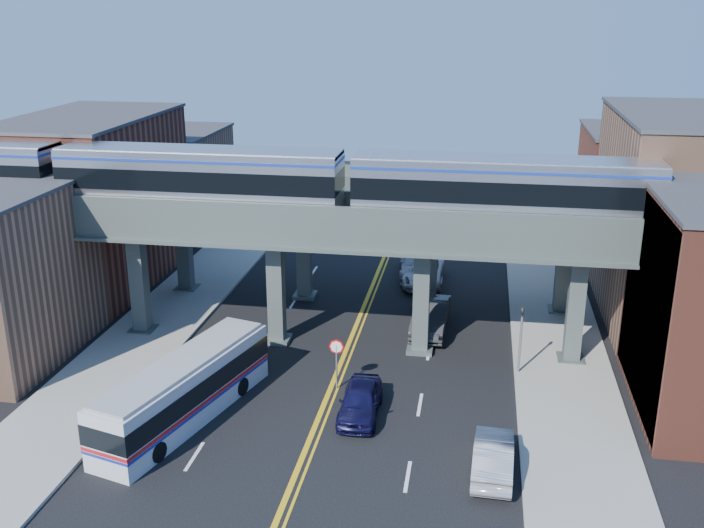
{
  "coord_description": "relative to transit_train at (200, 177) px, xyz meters",
  "views": [
    {
      "loc": [
        6.72,
        -31.15,
        18.22
      ],
      "look_at": [
        0.36,
        7.23,
        5.08
      ],
      "focal_mm": 40.0,
      "sensor_mm": 36.0,
      "label": 1
    }
  ],
  "objects": [
    {
      "name": "sidewalk_east",
      "position": [
        19.48,
        2.0,
        -9.18
      ],
      "size": [
        5.0,
        70.0,
        0.16
      ],
      "primitive_type": "cube",
      "color": "gray",
      "rests_on": "ground"
    },
    {
      "name": "transit_bus",
      "position": [
        2.01,
        -9.01,
        -7.85
      ],
      "size": [
        5.15,
        10.95,
        2.76
      ],
      "rotation": [
        0.0,
        0.0,
        1.3
      ],
      "color": "silver",
      "rests_on": "ground"
    },
    {
      "name": "car_lane_a",
      "position": [
        9.83,
        -7.45,
        -8.51
      ],
      "size": [
        1.86,
        4.47,
        1.51
      ],
      "primitive_type": "imported",
      "rotation": [
        0.0,
        0.0,
        0.02
      ],
      "color": "black",
      "rests_on": "ground"
    },
    {
      "name": "transit_train",
      "position": [
        0.0,
        0.0,
        0.0
      ],
      "size": [
        47.1,
        2.95,
        3.44
      ],
      "color": "black",
      "rests_on": "elevated_viaduct_near"
    },
    {
      "name": "mural_panel",
      "position": [
        22.53,
        -4.0,
        -4.51
      ],
      "size": [
        0.1,
        9.5,
        9.5
      ],
      "primitive_type": "cube",
      "color": "teal",
      "rests_on": "ground"
    },
    {
      "name": "ground",
      "position": [
        7.98,
        -8.0,
        -9.26
      ],
      "size": [
        120.0,
        120.0,
        0.0
      ],
      "primitive_type": "plane",
      "color": "black",
      "rests_on": "ground"
    },
    {
      "name": "car_lane_c",
      "position": [
        11.34,
        10.88,
        -8.51
      ],
      "size": [
        2.59,
        5.46,
        1.5
      ],
      "primitive_type": "imported",
      "rotation": [
        0.0,
        0.0,
        -0.02
      ],
      "color": "silver",
      "rests_on": "ground"
    },
    {
      "name": "building_east_b",
      "position": [
        26.48,
        8.0,
        -3.26
      ],
      "size": [
        8.0,
        14.0,
        12.0
      ],
      "primitive_type": "cube",
      "color": "#8A6047",
      "rests_on": "ground"
    },
    {
      "name": "car_lane_d",
      "position": [
        10.72,
        12.44,
        -8.43
      ],
      "size": [
        2.8,
        5.92,
        1.67
      ],
      "primitive_type": "imported",
      "rotation": [
        0.0,
        0.0,
        0.08
      ],
      "color": "#9C9CA0",
      "rests_on": "ground"
    },
    {
      "name": "car_lane_b",
      "position": [
        12.35,
        2.85,
        -8.36
      ],
      "size": [
        2.11,
        5.52,
        1.8
      ],
      "primitive_type": "imported",
      "rotation": [
        0.0,
        0.0,
        -0.04
      ],
      "color": "#323234",
      "rests_on": "ground"
    },
    {
      "name": "traffic_signal",
      "position": [
        17.18,
        -2.0,
        -6.96
      ],
      "size": [
        0.15,
        0.18,
        4.1
      ],
      "color": "slate",
      "rests_on": "ground"
    },
    {
      "name": "car_parked_curb",
      "position": [
        15.85,
        -11.11,
        -8.51
      ],
      "size": [
        1.76,
        4.61,
        1.5
      ],
      "primitive_type": "imported",
      "rotation": [
        0.0,
        0.0,
        3.1
      ],
      "color": "#9B9A9F",
      "rests_on": "ground"
    },
    {
      "name": "sidewalk_west",
      "position": [
        -3.52,
        2.0,
        -9.18
      ],
      "size": [
        5.0,
        70.0,
        0.16
      ],
      "primitive_type": "cube",
      "color": "gray",
      "rests_on": "ground"
    },
    {
      "name": "building_west_b",
      "position": [
        -10.52,
        8.0,
        -3.76
      ],
      "size": [
        8.0,
        14.0,
        11.0
      ],
      "primitive_type": "cube",
      "color": "brown",
      "rests_on": "ground"
    },
    {
      "name": "elevated_viaduct_near",
      "position": [
        7.98,
        0.0,
        -2.79
      ],
      "size": [
        52.0,
        3.6,
        7.4
      ],
      "color": "#444F4E",
      "rests_on": "ground"
    },
    {
      "name": "elevated_viaduct_far",
      "position": [
        7.98,
        7.0,
        -2.79
      ],
      "size": [
        52.0,
        3.6,
        7.4
      ],
      "color": "#444F4E",
      "rests_on": "ground"
    },
    {
      "name": "building_west_c",
      "position": [
        -10.52,
        21.0,
        -5.26
      ],
      "size": [
        8.0,
        10.0,
        8.0
      ],
      "primitive_type": "cube",
      "color": "#8A6047",
      "rests_on": "ground"
    },
    {
      "name": "building_east_c",
      "position": [
        26.48,
        21.0,
        -4.76
      ],
      "size": [
        8.0,
        10.0,
        9.0
      ],
      "primitive_type": "cube",
      "color": "brown",
      "rests_on": "ground"
    },
    {
      "name": "stop_sign",
      "position": [
        8.28,
        -5.0,
        -7.5
      ],
      "size": [
        0.76,
        0.09,
        2.63
      ],
      "color": "slate",
      "rests_on": "ground"
    }
  ]
}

